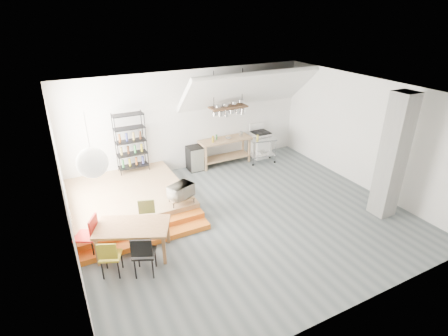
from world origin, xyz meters
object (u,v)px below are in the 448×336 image
stove (260,144)px  rolling_cart (262,147)px  dining_table (133,229)px  mini_fridge (195,158)px

stove → rolling_cart: (-0.20, -0.46, 0.08)m
dining_table → mini_fridge: bearing=74.8°
dining_table → rolling_cart: bearing=54.2°
dining_table → stove: bearing=56.9°
dining_table → rolling_cart: rolling_cart is taller
dining_table → mini_fridge: mini_fridge is taller
rolling_cart → stove: bearing=75.9°
stove → mini_fridge: bearing=179.0°
rolling_cart → mini_fridge: (-2.30, 0.50, -0.16)m
mini_fridge → stove: bearing=-1.0°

